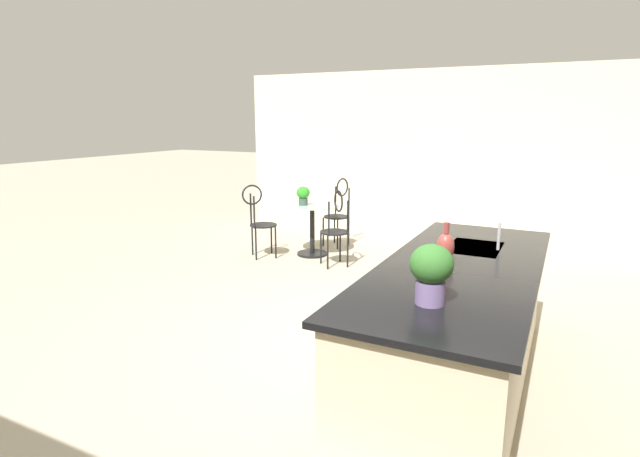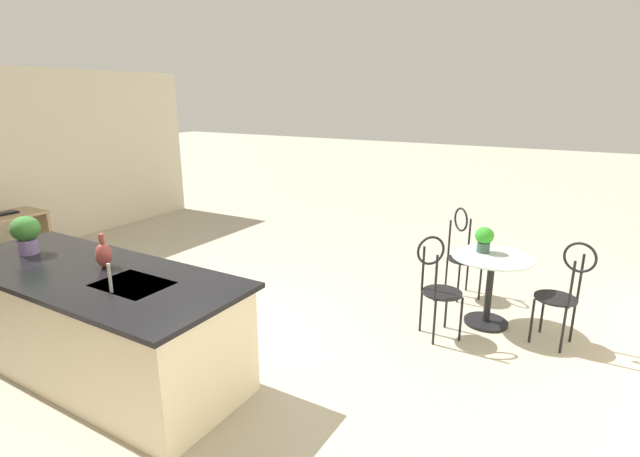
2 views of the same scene
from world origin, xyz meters
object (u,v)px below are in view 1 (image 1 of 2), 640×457
object	(u,v)px
chair_by_island	(338,209)
potted_plant_counter_far	(431,270)
chair_near_window	(259,218)
chair_toward_desk	(336,225)
bistro_table	(312,225)
vase_on_counter	(445,246)
potted_plant_on_table	(303,195)

from	to	relation	value
chair_by_island	potted_plant_counter_far	distance (m)	4.91
chair_near_window	chair_toward_desk	world-z (taller)	same
bistro_table	vase_on_counter	xyz separation A→B (m)	(2.63, 2.47, 0.58)
chair_by_island	chair_toward_desk	bearing A→B (deg)	22.77
chair_by_island	chair_toward_desk	distance (m)	1.14
bistro_table	potted_plant_counter_far	size ratio (longest dim) A/B	2.32
bistro_table	potted_plant_counter_far	xyz separation A→B (m)	(3.53, 2.59, 0.67)
bistro_table	chair_near_window	distance (m)	0.76
chair_by_island	vase_on_counter	xyz separation A→B (m)	(3.30, 2.36, 0.46)
chair_toward_desk	chair_by_island	bearing A→B (deg)	-157.23
chair_toward_desk	vase_on_counter	size ratio (longest dim) A/B	3.62
bistro_table	chair_by_island	world-z (taller)	chair_by_island
bistro_table	chair_toward_desk	world-z (taller)	chair_toward_desk
bistro_table	potted_plant_counter_far	distance (m)	4.43
potted_plant_on_table	potted_plant_counter_far	world-z (taller)	potted_plant_counter_far
chair_toward_desk	potted_plant_counter_far	world-z (taller)	potted_plant_counter_far
chair_toward_desk	potted_plant_on_table	distance (m)	0.76
chair_near_window	vase_on_counter	size ratio (longest dim) A/B	3.62
chair_near_window	vase_on_counter	distance (m)	3.81
vase_on_counter	chair_near_window	bearing A→B (deg)	-125.42
chair_by_island	chair_toward_desk	xyz separation A→B (m)	(1.05, 0.44, 0.00)
bistro_table	chair_near_window	bearing A→B (deg)	-54.41
chair_by_island	potted_plant_on_table	size ratio (longest dim) A/B	3.94
chair_near_window	potted_plant_counter_far	bearing A→B (deg)	46.01
chair_near_window	chair_by_island	distance (m)	1.32
chair_near_window	vase_on_counter	xyz separation A→B (m)	(2.19, 3.08, 0.46)
potted_plant_on_table	chair_near_window	bearing A→B (deg)	-58.45
chair_toward_desk	vase_on_counter	distance (m)	2.99
potted_plant_on_table	chair_toward_desk	bearing A→B (deg)	66.87
chair_near_window	bistro_table	bearing A→B (deg)	125.59
bistro_table	chair_by_island	bearing A→B (deg)	170.94
chair_by_island	potted_plant_on_table	xyz separation A→B (m)	(0.78, -0.19, 0.32)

